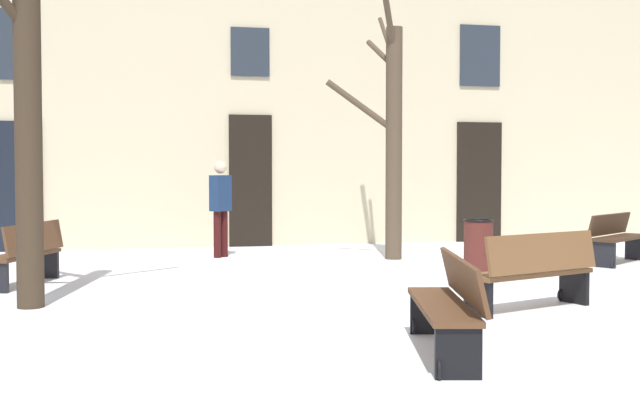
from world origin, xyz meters
The scene contains 10 objects.
ground_plane centered at (0.00, 0.00, 0.00)m, with size 29.19×29.19×0.00m, color white.
building_facade centered at (0.00, 7.25, 3.70)m, with size 18.25×0.60×7.28m.
tree_center centered at (1.95, 4.18, 2.29)m, with size 1.35×1.96×5.03m.
tree_near_facade centered at (-3.75, 0.39, 2.77)m, with size 2.23×1.44×5.19m.
litter_bin centered at (2.38, 1.37, 0.45)m, with size 0.45×0.45×0.89m.
bench_by_litter_bin centered at (0.19, -2.88, 0.45)m, with size 0.84×1.87×0.86m.
bench_back_to_back_right centered at (5.54, 2.68, 0.44)m, with size 1.57×1.29×0.86m.
bench_near_center_tree centered at (-4.03, 2.26, 0.44)m, with size 0.97×1.60×0.88m.
bench_facing_shops centered at (1.94, -1.10, 0.45)m, with size 1.77×1.03×0.91m.
person_strolling centered at (-1.03, 5.13, 0.99)m, with size 0.43×0.42×1.78m.
Camera 1 is at (-2.42, -9.30, 1.63)m, focal length 44.01 mm.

